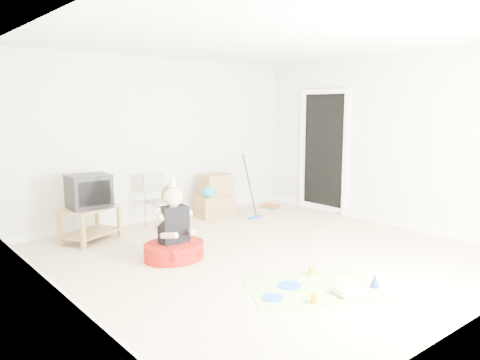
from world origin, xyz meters
TOP-DOWN VIEW (x-y plane):
  - ground at (0.00, 0.00)m, footprint 5.00×5.00m
  - doorway_recess at (2.48, 1.20)m, footprint 0.02×0.90m
  - tv_stand at (-1.48, 1.94)m, footprint 0.88×0.74m
  - crt_tv at (-1.48, 1.94)m, footprint 0.54×0.45m
  - folding_chair at (-0.36, 1.99)m, footprint 0.41×0.39m
  - cardboard_boxes at (0.70, 2.03)m, footprint 0.62×0.50m
  - floor_mop at (1.16, 1.52)m, footprint 0.27×0.35m
  - book_pile at (1.89, 1.95)m, footprint 0.30×0.34m
  - seated_woman at (-1.01, 0.55)m, footprint 0.77×0.77m
  - party_mat at (-0.40, -1.14)m, footprint 1.64×1.49m
  - birthday_cake at (-0.26, -1.46)m, footprint 0.31×0.27m
  - blue_plate_near at (-0.56, -0.96)m, footprint 0.31×0.31m
  - blue_plate_far at (-0.91, -1.07)m, footprint 0.27×0.27m
  - orange_cup_near at (-0.14, -0.88)m, footprint 0.11×0.11m
  - orange_cup_far at (-0.67, -1.40)m, footprint 0.10×0.10m
  - blue_party_hat at (0.09, -1.53)m, footprint 0.14×0.14m

SIDE VIEW (x-z plane):
  - ground at x=0.00m, z-range 0.00..0.00m
  - party_mat at x=-0.40m, z-range 0.00..0.01m
  - blue_plate_far at x=-0.91m, z-range 0.01..0.02m
  - blue_plate_near at x=-0.56m, z-range 0.01..0.02m
  - book_pile at x=1.89m, z-range 0.00..0.06m
  - birthday_cake at x=-0.26m, z-range -0.03..0.11m
  - orange_cup_near at x=-0.14m, z-range 0.01..0.09m
  - orange_cup_far at x=-0.67m, z-range 0.01..0.10m
  - blue_party_hat at x=0.09m, z-range 0.01..0.15m
  - seated_woman at x=-1.01m, z-range -0.30..0.77m
  - floor_mop at x=1.16m, z-range -0.26..0.79m
  - tv_stand at x=-1.48m, z-range 0.04..0.51m
  - cardboard_boxes at x=0.70m, z-range -0.01..0.70m
  - folding_chair at x=-0.36m, z-range -0.01..0.83m
  - crt_tv at x=-1.48m, z-range 0.47..0.93m
  - doorway_recess at x=2.48m, z-range 0.00..2.05m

